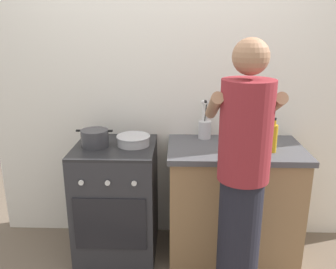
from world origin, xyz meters
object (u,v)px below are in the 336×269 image
object	(u,v)px
spice_bottle	(247,141)
utensil_crock	(205,127)
pot	(95,138)
mixing_bowl	(133,140)
stove_range	(117,200)
person	(242,184)
oil_bottle	(273,138)

from	to	relation	value
spice_bottle	utensil_crock	bearing A→B (deg)	146.81
pot	mixing_bowl	distance (m)	0.28
stove_range	pot	size ratio (longest dim) A/B	3.35
mixing_bowl	utensil_crock	size ratio (longest dim) A/B	0.83
pot	person	distance (m)	1.14
stove_range	oil_bottle	xyz separation A→B (m)	(1.14, -0.10, 0.55)
mixing_bowl	stove_range	bearing A→B (deg)	-171.65
stove_range	person	bearing A→B (deg)	-33.26
stove_range	pot	world-z (taller)	pot
mixing_bowl	spice_bottle	size ratio (longest dim) A/B	2.79
mixing_bowl	spice_bottle	distance (m)	0.84
oil_bottle	person	xyz separation A→B (m)	(-0.28, -0.46, -0.14)
stove_range	mixing_bowl	xyz separation A→B (m)	(0.14, 0.02, 0.49)
stove_range	utensil_crock	distance (m)	0.90
utensil_crock	person	size ratio (longest dim) A/B	0.18
oil_bottle	mixing_bowl	bearing A→B (deg)	173.34
pot	utensil_crock	distance (m)	0.85
person	stove_range	bearing A→B (deg)	146.74
person	spice_bottle	bearing A→B (deg)	77.49
mixing_bowl	spice_bottle	bearing A→B (deg)	-0.38
pot	mixing_bowl	world-z (taller)	pot
utensil_crock	spice_bottle	world-z (taller)	utensil_crock
utensil_crock	oil_bottle	bearing A→B (deg)	-33.95
spice_bottle	person	bearing A→B (deg)	-102.51
mixing_bowl	utensil_crock	bearing A→B (deg)	19.32
stove_range	mixing_bowl	world-z (taller)	mixing_bowl
spice_bottle	oil_bottle	world-z (taller)	oil_bottle
pot	person	xyz separation A→B (m)	(0.99, -0.54, -0.10)
oil_bottle	person	world-z (taller)	person
pot	person	bearing A→B (deg)	-28.63
utensil_crock	oil_bottle	size ratio (longest dim) A/B	1.24
pot	spice_bottle	size ratio (longest dim) A/B	2.94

